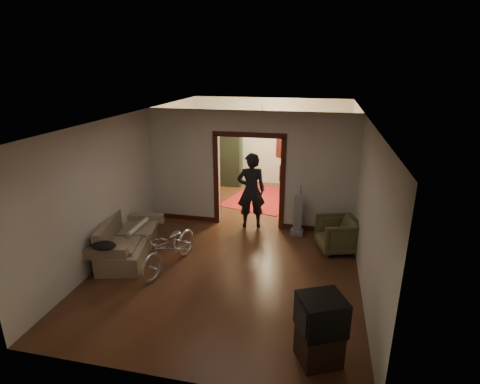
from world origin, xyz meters
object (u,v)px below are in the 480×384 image
(locker, at_px, (227,157))
(desk, at_px, (300,182))
(sofa, at_px, (127,237))
(person, at_px, (251,191))
(armchair, at_px, (337,235))
(bicycle, at_px, (170,247))

(locker, height_order, desk, locker)
(sofa, height_order, person, person)
(sofa, distance_m, locker, 5.26)
(armchair, height_order, desk, armchair)
(sofa, height_order, desk, sofa)
(bicycle, height_order, person, person)
(armchair, relative_size, locker, 0.43)
(locker, bearing_deg, bicycle, -92.55)
(person, height_order, locker, locker)
(person, xyz_separation_m, locker, (-1.39, 3.17, 0.01))
(armchair, distance_m, person, 2.27)
(sofa, height_order, locker, locker)
(person, distance_m, locker, 3.46)
(sofa, distance_m, desk, 5.86)
(locker, relative_size, desk, 2.08)
(person, bearing_deg, armchair, 140.61)
(sofa, distance_m, person, 3.03)
(desk, bearing_deg, sofa, -109.69)
(bicycle, bearing_deg, sofa, 178.16)
(bicycle, height_order, desk, bicycle)
(bicycle, xyz_separation_m, locker, (-0.22, 5.45, 0.50))
(sofa, xyz_separation_m, armchair, (4.25, 1.16, -0.06))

